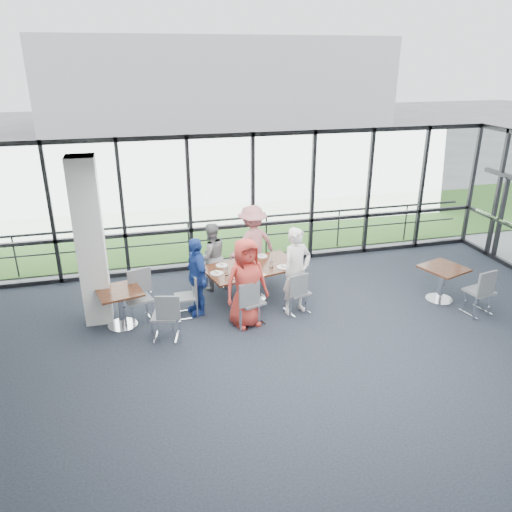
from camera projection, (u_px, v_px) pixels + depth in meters
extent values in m
cube|color=black|center=(330.00, 381.00, 7.94)|extent=(12.00, 10.00, 0.02)
cube|color=white|center=(343.00, 183.00, 6.74)|extent=(12.00, 10.00, 0.04)
cube|color=white|center=(253.00, 201.00, 11.82)|extent=(12.00, 0.10, 3.20)
cube|color=black|center=(501.00, 219.00, 12.31)|extent=(0.12, 1.60, 2.10)
cube|color=white|center=(90.00, 243.00, 9.19)|extent=(0.50, 0.50, 3.20)
cube|color=slate|center=(217.00, 208.00, 16.92)|extent=(80.00, 70.00, 0.02)
cube|color=#335F27|center=(229.00, 225.00, 15.11)|extent=(80.00, 5.00, 0.01)
cube|color=silver|center=(215.00, 81.00, 36.46)|extent=(24.00, 10.00, 6.00)
cylinder|color=#2D2D33|center=(247.00, 236.00, 12.77)|extent=(12.00, 0.06, 0.06)
cube|color=#37190F|center=(252.00, 267.00, 10.32)|extent=(2.15, 1.51, 0.04)
cylinder|color=silver|center=(252.00, 284.00, 10.46)|extent=(0.12, 0.12, 0.71)
cylinder|color=silver|center=(252.00, 298.00, 10.59)|extent=(0.56, 0.56, 0.03)
cube|color=#37190F|center=(119.00, 291.00, 9.27)|extent=(0.94, 0.94, 0.04)
cylinder|color=silver|center=(121.00, 309.00, 9.41)|extent=(0.12, 0.12, 0.71)
cube|color=#37190F|center=(444.00, 268.00, 10.27)|extent=(1.01, 1.01, 0.04)
cylinder|color=silver|center=(441.00, 285.00, 10.41)|extent=(0.12, 0.12, 0.71)
imported|color=red|center=(246.00, 283.00, 9.28)|extent=(0.95, 0.73, 1.74)
imported|color=white|center=(297.00, 271.00, 9.75)|extent=(0.76, 0.66, 1.77)
imported|color=gray|center=(211.00, 257.00, 10.79)|extent=(0.82, 0.61, 1.52)
imported|color=#D0787B|center=(252.00, 244.00, 11.15)|extent=(1.27, 0.93, 1.77)
imported|color=#203F95|center=(197.00, 276.00, 9.75)|extent=(0.67, 1.01, 1.59)
cylinder|color=white|center=(239.00, 277.00, 9.79)|extent=(0.24, 0.24, 0.01)
cylinder|color=white|center=(283.00, 267.00, 10.26)|extent=(0.26, 0.26, 0.01)
cylinder|color=white|center=(222.00, 265.00, 10.34)|extent=(0.25, 0.25, 0.01)
cylinder|color=white|center=(262.00, 256.00, 10.81)|extent=(0.25, 0.25, 0.01)
cylinder|color=white|center=(217.00, 273.00, 9.97)|extent=(0.27, 0.27, 0.01)
cylinder|color=white|center=(249.00, 270.00, 10.00)|extent=(0.06, 0.06, 0.13)
cylinder|color=white|center=(271.00, 264.00, 10.22)|extent=(0.07, 0.07, 0.15)
cylinder|color=white|center=(247.00, 259.00, 10.46)|extent=(0.08, 0.08, 0.15)
cylinder|color=white|center=(227.00, 272.00, 9.86)|extent=(0.08, 0.08, 0.15)
cube|color=white|center=(258.00, 276.00, 9.88)|extent=(0.38, 0.37, 0.00)
cube|color=white|center=(295.00, 265.00, 10.40)|extent=(0.34, 0.25, 0.00)
cube|color=white|center=(249.00, 260.00, 10.65)|extent=(0.38, 0.32, 0.00)
cube|color=black|center=(253.00, 265.00, 10.35)|extent=(0.10, 0.07, 0.04)
cylinder|color=#A42512|center=(252.00, 261.00, 10.34)|extent=(0.06, 0.06, 0.18)
cylinder|color=#177F23|center=(255.00, 261.00, 10.34)|extent=(0.05, 0.05, 0.20)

